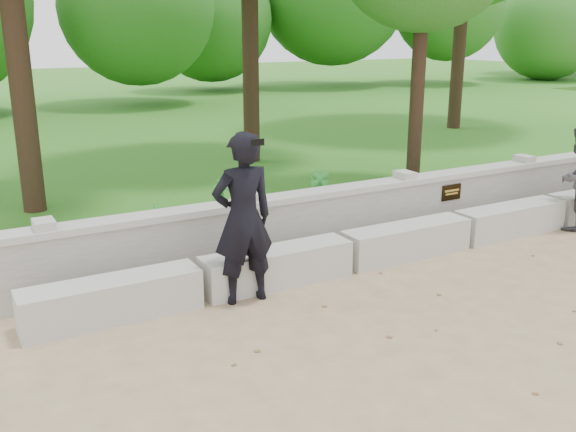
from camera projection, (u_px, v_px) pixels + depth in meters
name	position (u px, v px, depth m)	size (l,w,h in m)	color
ground	(574.00, 289.00, 7.64)	(80.00, 80.00, 0.00)	tan
lawn	(173.00, 128.00, 19.31)	(40.00, 22.00, 0.25)	#30711B
concrete_bench	(461.00, 230.00, 9.17)	(11.90, 0.45, 0.45)	beige
parapet_wall	(429.00, 203.00, 9.69)	(12.50, 0.35, 0.90)	#BAB7B0
man_main	(243.00, 219.00, 7.08)	(0.73, 0.65, 1.95)	black
shrub_a	(158.00, 223.00, 8.35)	(0.32, 0.22, 0.61)	#2E8730
shrub_b	(321.00, 192.00, 9.79)	(0.37, 0.30, 0.67)	#2E8730
shrub_d	(222.00, 197.00, 9.76)	(0.31, 0.28, 0.55)	#2E8730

